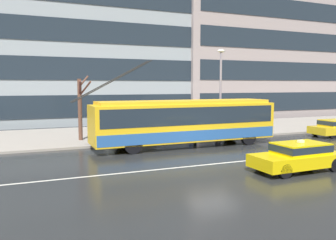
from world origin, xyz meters
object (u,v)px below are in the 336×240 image
Objects in this scene: taxi_oncoming_near at (298,155)px; trolleybus at (186,121)px; pedestrian_at_shelter at (216,114)px; pedestrian_approaching_curb at (192,115)px; street_tree_bare at (80,106)px; pedestrian_walking_past at (196,116)px; street_lamp at (221,85)px; bus_shelter at (133,112)px.

trolleybus is at bearing 104.59° from taxi_oncoming_near.
pedestrian_approaching_curb is (-1.31, 1.41, -0.12)m from pedestrian_at_shelter.
pedestrian_approaching_curb is at bearing -0.52° from street_tree_bare.
pedestrian_at_shelter is 2.22m from pedestrian_walking_past.
street_lamp is at bearing -32.53° from pedestrian_at_shelter.
street_tree_bare is at bearing 163.55° from pedestrian_walking_past.
pedestrian_at_shelter is 0.31× the size of street_lamp.
bus_shelter is at bearing 158.45° from pedestrian_walking_past.
pedestrian_at_shelter is at bearing -8.73° from street_tree_bare.
street_tree_bare reaches higher than pedestrian_at_shelter.
pedestrian_walking_past is at bearing 91.61° from taxi_oncoming_near.
street_lamp is (2.06, 10.17, 3.21)m from taxi_oncoming_near.
pedestrian_walking_past reaches higher than taxi_oncoming_near.
street_lamp reaches higher than street_tree_bare.
bus_shelter is 4.43m from pedestrian_walking_past.
pedestrian_at_shelter is (6.20, -0.87, -0.30)m from bus_shelter.
street_lamp is at bearing -9.00° from bus_shelter.
street_tree_bare reaches higher than taxi_oncoming_near.
taxi_oncoming_near is 10.86m from street_lamp.
bus_shelter reaches higher than pedestrian_at_shelter.
pedestrian_approaching_curb is 0.30× the size of street_lamp.
pedestrian_walking_past is (4.11, -1.62, -0.35)m from bus_shelter.
trolleybus reaches higher than street_tree_bare.
pedestrian_at_shelter is (3.81, 2.68, 0.13)m from trolleybus.
street_tree_bare is (-5.88, 4.17, 0.86)m from trolleybus.
street_lamp reaches higher than bus_shelter.
street_tree_bare reaches higher than bus_shelter.
trolleybus is 3.00× the size of taxi_oncoming_near.
trolleybus reaches higher than pedestrian_walking_past.
trolleybus is 2.58m from pedestrian_walking_past.
trolleybus is 6.69× the size of pedestrian_walking_past.
bus_shelter is 2.13× the size of pedestrian_walking_past.
trolleybus is 4.30m from bus_shelter.
street_tree_bare is at bearing 144.68° from trolleybus.
pedestrian_walking_past is 3.28m from street_lamp.
street_lamp is (1.55, -1.57, 2.30)m from pedestrian_approaching_curb.
pedestrian_at_shelter is at bearing 35.16° from trolleybus.
pedestrian_at_shelter reaches higher than pedestrian_walking_past.
street_tree_bare is (-7.60, 2.25, 0.78)m from pedestrian_walking_past.
street_tree_bare is at bearing 123.68° from taxi_oncoming_near.
taxi_oncoming_near is 2.29× the size of pedestrian_approaching_curb.
street_lamp is at bearing -9.39° from street_tree_bare.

